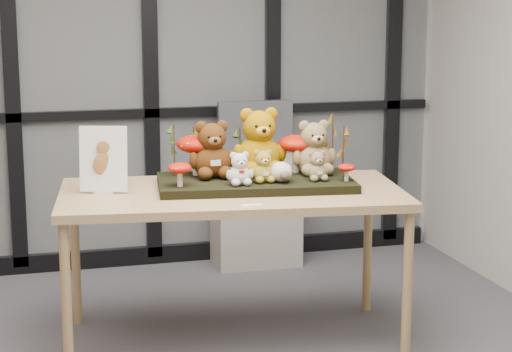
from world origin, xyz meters
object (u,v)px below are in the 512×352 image
object	(u,v)px
plush_cream_hedgehog	(281,171)
mushroom_front_left	(180,173)
mushroom_back_left	(197,153)
bear_small_yellow	(263,164)
mushroom_front_right	(347,171)
bear_tan_back	(314,144)
bear_brown_medium	(212,146)
bear_white_bow	(239,167)
mushroom_back_right	(296,152)
monitor	(255,128)
display_table	(232,202)
diorama_tray	(255,183)
sign_holder	(103,162)
cabinet	(256,210)
bear_beige_small	(317,164)
bear_pooh_yellow	(259,137)

from	to	relation	value
plush_cream_hedgehog	mushroom_front_left	bearing A→B (deg)	-175.91
mushroom_front_left	mushroom_back_left	bearing A→B (deg)	61.40
bear_small_yellow	mushroom_front_right	bearing A→B (deg)	-4.18
bear_tan_back	mushroom_front_right	bearing A→B (deg)	-58.78
bear_brown_medium	bear_white_bow	world-z (taller)	bear_brown_medium
mushroom_back_right	plush_cream_hedgehog	bearing A→B (deg)	-124.22
bear_tan_back	bear_small_yellow	bearing A→B (deg)	-148.38
bear_small_yellow	mushroom_front_left	bearing A→B (deg)	-173.25
mushroom_back_right	mushroom_front_left	size ratio (longest dim) A/B	1.68
monitor	display_table	bearing A→B (deg)	-110.10
bear_small_yellow	monitor	distance (m)	1.46
bear_brown_medium	mushroom_front_right	world-z (taller)	bear_brown_medium
display_table	diorama_tray	bearing A→B (deg)	26.57
diorama_tray	sign_holder	xyz separation A→B (m)	(-0.79, 0.06, 0.14)
bear_brown_medium	mushroom_back_right	bearing A→B (deg)	8.78
bear_white_bow	plush_cream_hedgehog	bearing A→B (deg)	9.42
display_table	mushroom_front_left	xyz separation A→B (m)	(-0.28, -0.04, 0.18)
mushroom_front_left	cabinet	distance (m)	1.70
bear_beige_small	bear_brown_medium	bearing A→B (deg)	163.48
bear_tan_back	plush_cream_hedgehog	distance (m)	0.31
cabinet	sign_holder	bearing A→B (deg)	-132.62
diorama_tray	bear_small_yellow	world-z (taller)	bear_small_yellow
mushroom_front_left	mushroom_front_right	xyz separation A→B (m)	(0.87, -0.10, -0.02)
bear_beige_small	mushroom_back_left	bearing A→B (deg)	159.90
bear_brown_medium	plush_cream_hedgehog	world-z (taller)	bear_brown_medium
bear_small_yellow	bear_pooh_yellow	bearing A→B (deg)	87.56
bear_white_bow	sign_holder	world-z (taller)	sign_holder
bear_pooh_yellow	mushroom_back_left	bearing A→B (deg)	179.86
bear_tan_back	monitor	xyz separation A→B (m)	(0.02, 1.28, -0.09)
bear_pooh_yellow	mushroom_front_right	size ratio (longest dim) A/B	3.92
diorama_tray	mushroom_front_left	distance (m)	0.44
mushroom_back_left	mushroom_front_right	world-z (taller)	mushroom_back_left
bear_small_yellow	mushroom_front_left	world-z (taller)	bear_small_yellow
bear_brown_medium	mushroom_back_left	distance (m)	0.11
bear_white_bow	bear_tan_back	bearing A→B (deg)	28.71
bear_small_yellow	bear_beige_small	bearing A→B (deg)	1.24
mushroom_front_right	monitor	distance (m)	1.51
bear_white_bow	bear_beige_small	world-z (taller)	bear_white_bow
bear_tan_back	plush_cream_hedgehog	size ratio (longest dim) A/B	2.75
display_table	mushroom_front_right	distance (m)	0.62
diorama_tray	mushroom_front_right	size ratio (longest dim) A/B	10.14
bear_pooh_yellow	bear_beige_small	distance (m)	0.37
display_table	bear_beige_small	world-z (taller)	bear_beige_small
bear_tan_back	bear_white_bow	world-z (taller)	bear_tan_back
bear_white_bow	plush_cream_hedgehog	size ratio (longest dim) A/B	1.61
diorama_tray	bear_brown_medium	world-z (taller)	bear_brown_medium
bear_pooh_yellow	monitor	size ratio (longest dim) A/B	0.77
mushroom_front_left	mushroom_front_right	bearing A→B (deg)	-6.32
bear_tan_back	mushroom_front_left	xyz separation A→B (m)	(-0.76, -0.14, -0.09)
bear_white_bow	mushroom_front_right	xyz separation A→B (m)	(0.56, -0.06, -0.04)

